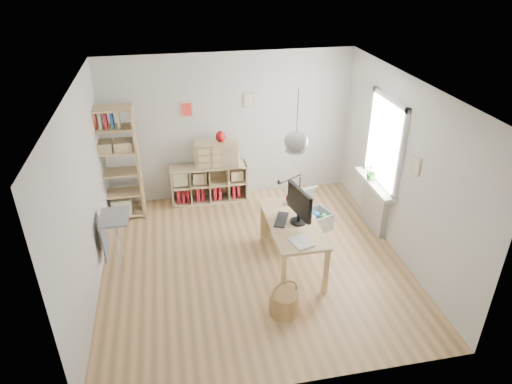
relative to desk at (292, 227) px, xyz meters
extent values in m
plane|color=tan|center=(-0.55, 0.15, -0.66)|extent=(4.50, 4.50, 0.00)
plane|color=white|center=(-0.55, 2.40, 0.69)|extent=(4.50, 0.00, 4.50)
plane|color=white|center=(-0.55, -2.10, 0.69)|extent=(4.50, 0.00, 4.50)
plane|color=white|center=(-2.80, 0.15, 0.69)|extent=(0.00, 4.50, 4.50)
plane|color=white|center=(1.70, 0.15, 0.69)|extent=(0.00, 4.50, 4.50)
plane|color=white|center=(-0.55, 0.15, 2.04)|extent=(4.50, 4.50, 0.00)
cylinder|color=black|center=(0.00, 0.00, 1.70)|extent=(0.01, 0.01, 0.68)
ellipsoid|color=silver|center=(0.00, 0.00, 1.34)|extent=(0.32, 0.32, 0.27)
cube|color=white|center=(1.69, 0.75, 0.89)|extent=(0.03, 1.00, 1.30)
cube|color=white|center=(1.66, 0.21, 0.89)|extent=(0.06, 0.08, 1.46)
cube|color=white|center=(1.66, 1.29, 0.89)|extent=(0.06, 0.08, 1.46)
cube|color=white|center=(1.66, 0.75, 1.58)|extent=(0.06, 1.16, 0.08)
cube|color=white|center=(1.66, 0.75, 0.20)|extent=(0.06, 1.16, 0.08)
cube|color=silver|center=(1.64, 0.75, -0.26)|extent=(0.10, 0.80, 0.80)
cube|color=white|center=(1.59, 0.75, 0.17)|extent=(0.22, 1.20, 0.06)
cube|color=#D5B87A|center=(0.00, 0.00, 0.07)|extent=(0.70, 1.50, 0.04)
cube|color=#D5B87A|center=(-0.30, -0.70, -0.30)|extent=(0.06, 0.06, 0.71)
cube|color=#D5B87A|center=(-0.30, 0.70, -0.30)|extent=(0.06, 0.06, 0.71)
cube|color=#D5B87A|center=(0.30, -0.70, -0.30)|extent=(0.06, 0.06, 0.71)
cube|color=#D5B87A|center=(0.30, 0.70, -0.30)|extent=(0.06, 0.06, 0.71)
cube|color=tan|center=(-1.00, 2.19, -0.64)|extent=(1.40, 0.38, 0.03)
cube|color=tan|center=(-1.00, 2.19, 0.05)|extent=(1.40, 0.38, 0.03)
cube|color=tan|center=(-1.69, 2.19, -0.30)|extent=(0.03, 0.38, 0.72)
cube|color=tan|center=(-0.32, 2.19, -0.30)|extent=(0.03, 0.38, 0.72)
cube|color=tan|center=(-1.00, 2.37, -0.30)|extent=(1.40, 0.02, 0.72)
cube|color=maroon|center=(-1.58, 2.21, -0.47)|extent=(0.06, 0.26, 0.30)
cube|color=maroon|center=(-1.49, 2.21, -0.47)|extent=(0.05, 0.26, 0.30)
cube|color=maroon|center=(-1.41, 2.21, -0.47)|extent=(0.05, 0.26, 0.30)
cube|color=maroon|center=(-1.22, 2.21, -0.47)|extent=(0.05, 0.26, 0.30)
cube|color=maroon|center=(-1.13, 2.21, -0.47)|extent=(0.05, 0.26, 0.30)
cube|color=maroon|center=(-0.90, 2.21, -0.47)|extent=(0.06, 0.26, 0.30)
cube|color=maroon|center=(-0.81, 2.21, -0.47)|extent=(0.06, 0.26, 0.30)
cube|color=maroon|center=(-0.55, 2.21, -0.47)|extent=(0.06, 0.26, 0.30)
cube|color=maroon|center=(-0.46, 2.21, -0.47)|extent=(0.05, 0.26, 0.30)
cube|color=#D5B87A|center=(-2.96, 1.95, 0.34)|extent=(0.04, 0.38, 2.00)
cube|color=#D5B87A|center=(-2.20, 1.95, 0.34)|extent=(0.04, 0.38, 2.00)
cube|color=#D5B87A|center=(-2.58, 1.95, -0.61)|extent=(0.76, 0.38, 0.03)
cube|color=#D5B87A|center=(-2.58, 1.95, -0.21)|extent=(0.76, 0.38, 0.03)
cube|color=#D5B87A|center=(-2.58, 1.95, 0.19)|extent=(0.76, 0.38, 0.03)
cube|color=#D5B87A|center=(-2.58, 1.95, 0.59)|extent=(0.76, 0.38, 0.03)
cube|color=#D5B87A|center=(-2.58, 1.95, 0.99)|extent=(0.76, 0.38, 0.03)
cube|color=#D5B87A|center=(-2.58, 1.95, 1.32)|extent=(0.76, 0.38, 0.03)
cube|color=#2B579E|center=(-2.86, 1.95, 1.14)|extent=(0.04, 0.18, 0.26)
cube|color=maroon|center=(-2.78, 1.95, 1.14)|extent=(0.04, 0.18, 0.26)
cube|color=#F0E8B7|center=(-2.70, 1.95, 1.14)|extent=(0.04, 0.18, 0.26)
cube|color=maroon|center=(-2.62, 1.95, 1.14)|extent=(0.04, 0.18, 0.26)
cube|color=#2B579E|center=(-2.52, 1.95, 1.14)|extent=(0.04, 0.18, 0.26)
cube|color=#F0E8B7|center=(-2.42, 1.95, 1.14)|extent=(0.04, 0.18, 0.26)
cube|color=gray|center=(-2.52, 0.50, 0.17)|extent=(0.40, 0.55, 0.04)
cylinder|color=silver|center=(-2.52, 0.28, -0.25)|extent=(0.03, 0.03, 0.82)
cylinder|color=silver|center=(-2.52, 0.72, -0.25)|extent=(0.03, 0.03, 0.82)
cube|color=gray|center=(-2.70, 0.50, -0.16)|extent=(0.02, 0.50, 0.62)
cube|color=gray|center=(0.10, 0.45, -0.27)|extent=(0.46, 0.46, 0.05)
cube|color=#D5B87A|center=(0.01, 0.25, -0.48)|extent=(0.04, 0.04, 0.36)
cube|color=#D5B87A|center=(-0.09, 0.54, -0.48)|extent=(0.04, 0.04, 0.36)
cube|color=#D5B87A|center=(0.30, 0.35, -0.48)|extent=(0.04, 0.04, 0.36)
cube|color=#D5B87A|center=(0.20, 0.64, -0.48)|extent=(0.04, 0.04, 0.36)
cube|color=#D5B87A|center=(0.05, 0.60, -0.08)|extent=(0.35, 0.15, 0.32)
cylinder|color=#AB874D|center=(-0.36, -0.99, -0.50)|extent=(0.38, 0.38, 0.31)
torus|color=#AB874D|center=(-0.36, -0.99, -0.32)|extent=(0.37, 0.13, 0.38)
cube|color=silver|center=(0.60, 0.86, -0.65)|extent=(0.70, 0.59, 0.02)
cube|color=silver|center=(0.33, 0.76, -0.50)|extent=(0.16, 0.39, 0.31)
cube|color=silver|center=(0.87, 0.96, -0.50)|extent=(0.16, 0.39, 0.31)
cube|color=silver|center=(0.67, 0.68, -0.50)|extent=(0.57, 0.22, 0.31)
cube|color=silver|center=(0.54, 1.04, -0.50)|extent=(0.57, 0.22, 0.31)
cube|color=silver|center=(0.48, 1.21, -0.22)|extent=(0.63, 0.39, 0.38)
sphere|color=yellow|center=(0.49, 0.75, -0.43)|extent=(0.13, 0.13, 0.13)
sphere|color=#16589B|center=(0.68, 0.94, -0.43)|extent=(0.13, 0.13, 0.13)
sphere|color=#BE6117|center=(0.59, 0.83, -0.43)|extent=(0.13, 0.13, 0.13)
sphere|color=#2C7B30|center=(0.79, 0.84, -0.43)|extent=(0.13, 0.13, 0.13)
cylinder|color=black|center=(0.08, -0.02, 0.10)|extent=(0.25, 0.25, 0.02)
cylinder|color=black|center=(0.08, -0.02, 0.17)|extent=(0.06, 0.06, 0.11)
cube|color=black|center=(0.08, -0.02, 0.43)|extent=(0.19, 0.61, 0.40)
cube|color=black|center=(-0.15, 0.08, 0.10)|extent=(0.31, 0.45, 0.02)
cylinder|color=black|center=(0.27, 0.61, 0.11)|extent=(0.06, 0.06, 0.04)
cylinder|color=black|center=(0.27, 0.61, 0.30)|extent=(0.02, 0.02, 0.38)
cone|color=black|center=(-0.06, 0.52, 0.48)|extent=(0.10, 0.07, 0.09)
sphere|color=#520A1A|center=(0.12, 0.54, 0.17)|extent=(0.16, 0.16, 0.16)
cube|color=white|center=(-0.03, -0.54, 0.11)|extent=(0.32, 0.37, 0.03)
cube|color=tan|center=(-0.83, 2.19, 0.29)|extent=(0.85, 0.51, 0.45)
ellipsoid|color=maroon|center=(-0.75, 2.19, 0.62)|extent=(0.17, 0.17, 0.20)
imported|color=#2E5D23|center=(1.57, 0.85, 0.34)|extent=(0.26, 0.23, 0.28)
camera|label=1|loc=(-1.59, -5.36, 3.63)|focal=32.00mm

